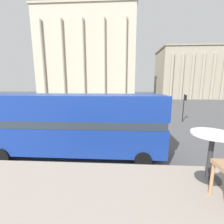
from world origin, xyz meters
The scene contains 10 objects.
double_decker_bus centered at (-3.47, 6.75, 2.32)m, with size 11.30×2.65×4.18m.
cafe_dining_table centered at (0.80, -0.35, 3.91)m, with size 0.60×0.60×0.73m.
plaza_building_left centered at (-10.73, 47.39, 13.02)m, with size 28.77×16.85×26.05m.
plaza_building_right centered at (25.17, 54.38, 8.58)m, with size 24.43×14.81×17.16m.
traffic_light_near centered at (-5.85, 9.26, 2.41)m, with size 0.42×0.24×3.67m.
traffic_light_mid centered at (7.62, 16.99, 2.36)m, with size 0.42×0.24×3.60m.
pedestrian_black centered at (5.16, 29.16, 0.94)m, with size 0.32×0.32×1.64m.
pedestrian_red centered at (7.20, 24.44, 1.01)m, with size 0.32×0.32×1.75m.
pedestrian_blue centered at (1.22, 23.84, 1.06)m, with size 0.32×0.32×1.82m.
pedestrian_yellow centered at (6.37, 29.56, 1.02)m, with size 0.32×0.32×1.77m.
Camera 1 is at (-0.55, -2.51, 4.80)m, focal length 24.00 mm.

